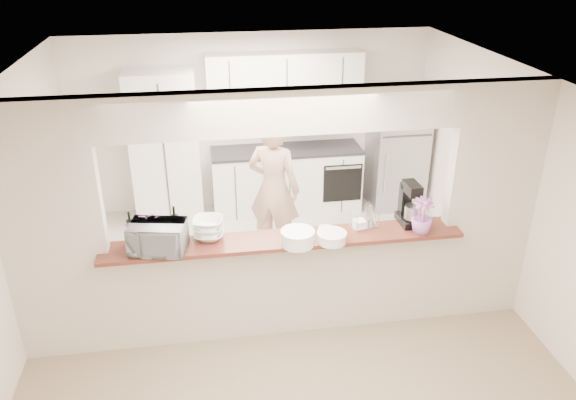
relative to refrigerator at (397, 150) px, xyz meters
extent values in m
plane|color=tan|center=(-2.05, -2.65, -0.85)|extent=(6.00, 6.00, 0.00)
cube|color=beige|center=(-2.05, -1.10, -0.84)|extent=(5.00, 2.90, 0.01)
cube|color=beige|center=(-4.10, -2.65, 0.40)|extent=(0.90, 0.15, 2.50)
cube|color=beige|center=(0.00, -2.65, 0.40)|extent=(0.90, 0.15, 2.50)
cube|color=beige|center=(-2.05, -2.65, 1.45)|extent=(3.20, 0.15, 0.40)
cube|color=beige|center=(-2.05, -2.65, -0.32)|extent=(3.20, 0.15, 1.05)
cube|color=brown|center=(-2.05, -2.70, 0.22)|extent=(3.40, 0.38, 0.04)
cube|color=white|center=(-3.25, 0.05, 0.20)|extent=(0.90, 0.60, 2.10)
cube|color=white|center=(-1.60, 0.05, -0.40)|extent=(2.10, 0.60, 0.90)
cube|color=#2E2E30|center=(-1.60, 0.05, 0.07)|extent=(2.10, 0.62, 0.04)
cube|color=white|center=(-1.60, 0.18, 1.02)|extent=(2.10, 0.35, 0.75)
cube|color=black|center=(-1.35, 0.07, 0.59)|extent=(0.75, 0.45, 0.12)
cube|color=black|center=(-0.85, -0.25, -0.35)|extent=(0.55, 0.02, 0.55)
cube|color=#B8B7BD|center=(0.00, 0.00, 0.00)|extent=(0.75, 0.70, 1.70)
imported|color=pink|center=(-3.35, -2.60, 0.41)|extent=(0.37, 0.34, 0.35)
cylinder|color=black|center=(-3.45, -2.58, 0.36)|extent=(0.07, 0.07, 0.24)
cylinder|color=black|center=(-3.45, -2.58, 0.52)|extent=(0.02, 0.02, 0.08)
cylinder|color=black|center=(-3.05, -2.58, 0.37)|extent=(0.07, 0.07, 0.26)
cylinder|color=black|center=(-3.05, -2.58, 0.54)|extent=(0.02, 0.02, 0.09)
imported|color=#9FA0A4|center=(-3.20, -2.75, 0.38)|extent=(0.55, 0.42, 0.27)
imported|color=white|center=(-2.75, -2.60, 0.34)|extent=(0.33, 0.33, 0.20)
cylinder|color=white|center=(-1.95, -2.84, 0.31)|extent=(0.30, 0.30, 0.13)
cylinder|color=white|center=(-1.95, -2.84, 0.38)|extent=(0.31, 0.31, 0.01)
cylinder|color=white|center=(-1.63, -2.84, 0.28)|extent=(0.27, 0.27, 0.09)
cylinder|color=white|center=(-1.63, -2.84, 0.33)|extent=(0.28, 0.28, 0.01)
cylinder|color=maroon|center=(-1.93, -2.68, 0.27)|extent=(0.14, 0.14, 0.07)
cylinder|color=beige|center=(-1.65, -2.68, 0.27)|extent=(0.14, 0.14, 0.07)
cube|color=silver|center=(-1.25, -2.60, 0.25)|extent=(0.28, 0.20, 0.02)
cube|color=white|center=(-1.25, -2.60, 0.29)|extent=(0.13, 0.13, 0.06)
cube|color=black|center=(-0.80, -2.60, 0.28)|extent=(0.20, 0.30, 0.07)
cube|color=black|center=(-0.80, -2.50, 0.47)|extent=(0.13, 0.11, 0.31)
cube|color=black|center=(-0.80, -2.61, 0.62)|extent=(0.13, 0.25, 0.10)
cylinder|color=#B7B7BC|center=(-0.80, -2.66, 0.40)|extent=(0.14, 0.14, 0.13)
imported|color=#B863B6|center=(-0.75, -2.80, 0.42)|extent=(0.22, 0.22, 0.37)
imported|color=tan|center=(-1.94, -1.17, 0.04)|extent=(0.77, 0.69, 1.77)
camera|label=1|loc=(-2.74, -7.24, 2.84)|focal=35.00mm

